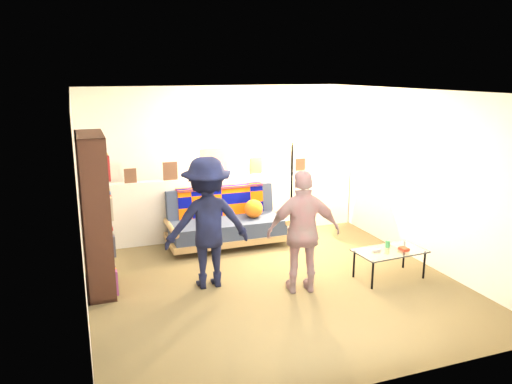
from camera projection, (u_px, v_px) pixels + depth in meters
The scene contains 10 objects.
ground at pixel (266, 276), 6.59m from camera, with size 5.00×5.00×0.00m, color brown.
room_shell at pixel (254, 145), 6.63m from camera, with size 4.60×5.05×2.45m.
half_wall_ledge at pixel (227, 206), 8.12m from camera, with size 4.45×0.15×1.00m, color silver.
ledge_decor at pixel (213, 166), 7.86m from camera, with size 2.97×0.02×0.45m.
futon_sofa at pixel (226, 222), 7.72m from camera, with size 1.81×0.89×0.78m.
bookshelf at pixel (95, 219), 6.03m from camera, with size 0.32×0.96×1.93m.
coffee_table at pixel (390, 252), 6.45m from camera, with size 0.93×0.55×0.47m.
floor_lamp at pixel (292, 167), 7.93m from camera, with size 0.36×0.29×1.61m.
person_left at pixel (207, 223), 6.13m from camera, with size 1.06×0.61×1.64m, color black.
person_right at pixel (304, 232), 5.98m from camera, with size 0.88×0.37×1.51m, color #CD848D.
Camera 1 is at (-2.23, -5.72, 2.64)m, focal length 35.00 mm.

